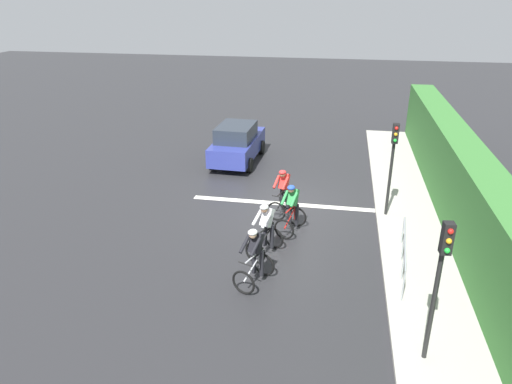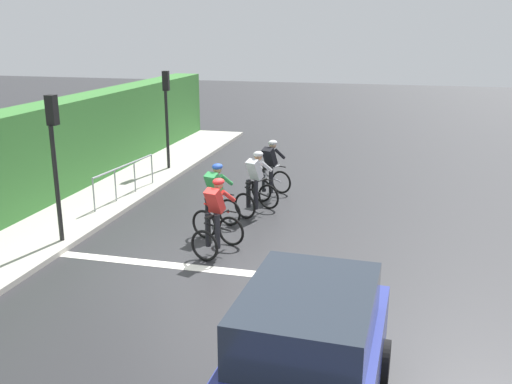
{
  "view_description": "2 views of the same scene",
  "coord_description": "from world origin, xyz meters",
  "px_view_note": "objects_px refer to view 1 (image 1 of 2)",
  "views": [
    {
      "loc": [
        -1.72,
        15.53,
        7.27
      ],
      "look_at": [
        0.81,
        1.57,
        1.17
      ],
      "focal_mm": 33.29,
      "sensor_mm": 36.0,
      "label": 1
    },
    {
      "loc": [
        3.64,
        -10.25,
        4.71
      ],
      "look_at": [
        0.57,
        1.91,
        1.06
      ],
      "focal_mm": 39.88,
      "sensor_mm": 36.0,
      "label": 2
    }
  ],
  "objects_px": {
    "car_navy": "(237,143)",
    "traffic_light_near_crossing": "(393,157)",
    "pedestrian_railing_kerbside": "(404,249)",
    "cyclist_lead": "(255,258)",
    "cyclist_second": "(266,231)",
    "traffic_light_far_junction": "(440,274)",
    "cyclist_fourth": "(283,193)",
    "cyclist_mid": "(292,210)"
  },
  "relations": [
    {
      "from": "cyclist_mid",
      "to": "pedestrian_railing_kerbside",
      "type": "bearing_deg",
      "value": 150.33
    },
    {
      "from": "cyclist_second",
      "to": "cyclist_fourth",
      "type": "height_order",
      "value": "same"
    },
    {
      "from": "traffic_light_near_crossing",
      "to": "cyclist_mid",
      "type": "bearing_deg",
      "value": 27.24
    },
    {
      "from": "cyclist_mid",
      "to": "cyclist_lead",
      "type": "bearing_deg",
      "value": 78.48
    },
    {
      "from": "car_navy",
      "to": "cyclist_mid",
      "type": "bearing_deg",
      "value": 116.46
    },
    {
      "from": "cyclist_second",
      "to": "car_navy",
      "type": "distance_m",
      "value": 8.31
    },
    {
      "from": "cyclist_second",
      "to": "car_navy",
      "type": "height_order",
      "value": "car_navy"
    },
    {
      "from": "car_navy",
      "to": "traffic_light_far_junction",
      "type": "height_order",
      "value": "traffic_light_far_junction"
    },
    {
      "from": "car_navy",
      "to": "traffic_light_near_crossing",
      "type": "relative_size",
      "value": 1.25
    },
    {
      "from": "cyclist_second",
      "to": "traffic_light_far_junction",
      "type": "relative_size",
      "value": 0.5
    },
    {
      "from": "cyclist_lead",
      "to": "cyclist_mid",
      "type": "bearing_deg",
      "value": -101.52
    },
    {
      "from": "cyclist_second",
      "to": "traffic_light_far_junction",
      "type": "bearing_deg",
      "value": 136.5
    },
    {
      "from": "cyclist_lead",
      "to": "traffic_light_far_junction",
      "type": "distance_m",
      "value": 4.85
    },
    {
      "from": "cyclist_second",
      "to": "pedestrian_railing_kerbside",
      "type": "distance_m",
      "value": 3.87
    },
    {
      "from": "traffic_light_near_crossing",
      "to": "cyclist_fourth",
      "type": "bearing_deg",
      "value": 5.2
    },
    {
      "from": "cyclist_fourth",
      "to": "traffic_light_near_crossing",
      "type": "bearing_deg",
      "value": -174.8
    },
    {
      "from": "car_navy",
      "to": "traffic_light_near_crossing",
      "type": "distance_m",
      "value": 7.97
    },
    {
      "from": "traffic_light_near_crossing",
      "to": "cyclist_lead",
      "type": "bearing_deg",
      "value": 51.54
    },
    {
      "from": "cyclist_mid",
      "to": "traffic_light_near_crossing",
      "type": "bearing_deg",
      "value": -152.76
    },
    {
      "from": "traffic_light_near_crossing",
      "to": "cyclist_second",
      "type": "bearing_deg",
      "value": 40.57
    },
    {
      "from": "car_navy",
      "to": "pedestrian_railing_kerbside",
      "type": "distance_m",
      "value": 10.43
    },
    {
      "from": "cyclist_second",
      "to": "cyclist_fourth",
      "type": "bearing_deg",
      "value": -93.01
    },
    {
      "from": "cyclist_lead",
      "to": "cyclist_second",
      "type": "height_order",
      "value": "same"
    },
    {
      "from": "car_navy",
      "to": "pedestrian_railing_kerbside",
      "type": "relative_size",
      "value": 1.38
    },
    {
      "from": "cyclist_second",
      "to": "traffic_light_far_junction",
      "type": "xyz_separation_m",
      "value": [
        -4.0,
        3.8,
        1.43
      ]
    },
    {
      "from": "traffic_light_near_crossing",
      "to": "traffic_light_far_junction",
      "type": "bearing_deg",
      "value": 92.7
    },
    {
      "from": "cyclist_second",
      "to": "traffic_light_far_junction",
      "type": "distance_m",
      "value": 5.7
    },
    {
      "from": "cyclist_mid",
      "to": "traffic_light_near_crossing",
      "type": "relative_size",
      "value": 0.5
    },
    {
      "from": "cyclist_fourth",
      "to": "traffic_light_far_junction",
      "type": "xyz_separation_m",
      "value": [
        -3.85,
        6.62,
        1.43
      ]
    },
    {
      "from": "car_navy",
      "to": "cyclist_lead",
      "type": "bearing_deg",
      "value": 105.0
    },
    {
      "from": "traffic_light_near_crossing",
      "to": "pedestrian_railing_kerbside",
      "type": "xyz_separation_m",
      "value": [
        -0.19,
        3.46,
        -1.45
      ]
    },
    {
      "from": "cyclist_lead",
      "to": "cyclist_mid",
      "type": "distance_m",
      "value": 3.16
    },
    {
      "from": "cyclist_lead",
      "to": "pedestrian_railing_kerbside",
      "type": "height_order",
      "value": "cyclist_lead"
    },
    {
      "from": "cyclist_lead",
      "to": "traffic_light_near_crossing",
      "type": "height_order",
      "value": "traffic_light_near_crossing"
    },
    {
      "from": "cyclist_fourth",
      "to": "traffic_light_far_junction",
      "type": "relative_size",
      "value": 0.5
    },
    {
      "from": "cyclist_lead",
      "to": "car_navy",
      "type": "relative_size",
      "value": 0.4
    },
    {
      "from": "cyclist_lead",
      "to": "cyclist_second",
      "type": "distance_m",
      "value": 1.54
    },
    {
      "from": "cyclist_fourth",
      "to": "car_navy",
      "type": "relative_size",
      "value": 0.4
    },
    {
      "from": "cyclist_lead",
      "to": "cyclist_fourth",
      "type": "xyz_separation_m",
      "value": [
        -0.19,
        -4.36,
        0.0
      ]
    },
    {
      "from": "traffic_light_far_junction",
      "to": "traffic_light_near_crossing",
      "type": "bearing_deg",
      "value": -87.3
    },
    {
      "from": "cyclist_mid",
      "to": "car_navy",
      "type": "height_order",
      "value": "car_navy"
    },
    {
      "from": "pedestrian_railing_kerbside",
      "to": "cyclist_mid",
      "type": "bearing_deg",
      "value": -29.67
    }
  ]
}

